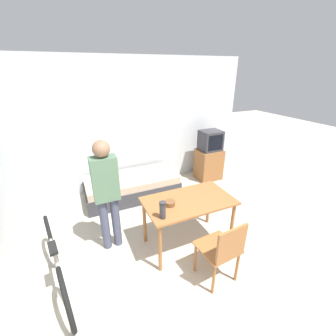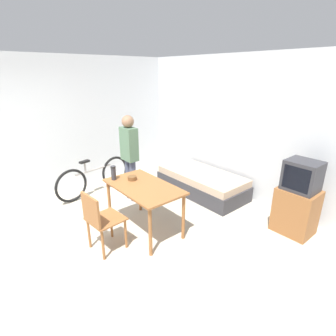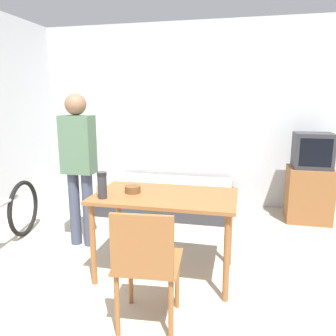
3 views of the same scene
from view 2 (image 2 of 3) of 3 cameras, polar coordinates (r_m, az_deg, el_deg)
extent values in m
plane|color=#B2A893|center=(4.07, -23.74, -17.47)|extent=(20.00, 20.00, 0.00)
cube|color=silver|center=(5.47, 12.89, 8.95)|extent=(5.40, 0.06, 2.70)
cube|color=silver|center=(6.08, -15.71, 9.82)|extent=(0.06, 4.58, 2.70)
cube|color=#333338|center=(5.50, 7.30, -3.79)|extent=(1.86, 0.89, 0.30)
cube|color=tan|center=(5.41, 7.40, -1.66)|extent=(1.81, 0.86, 0.14)
cube|color=brown|center=(4.54, 26.02, -8.39)|extent=(0.56, 0.47, 0.72)
cube|color=#2D2D33|center=(4.31, 27.21, -1.49)|extent=(0.46, 0.40, 0.45)
cube|color=black|center=(4.14, 26.12, -2.15)|extent=(0.38, 0.01, 0.35)
cube|color=brown|center=(3.97, -5.35, -4.04)|extent=(1.25, 0.72, 0.03)
cylinder|color=brown|center=(4.44, -12.64, -7.17)|extent=(0.05, 0.05, 0.74)
cylinder|color=brown|center=(3.60, -3.88, -13.77)|extent=(0.05, 0.05, 0.74)
cylinder|color=brown|center=(4.71, -6.14, -5.11)|extent=(0.05, 0.05, 0.74)
cylinder|color=brown|center=(3.93, 3.36, -10.59)|extent=(0.05, 0.05, 0.74)
cube|color=brown|center=(3.78, -13.35, -10.72)|extent=(0.48, 0.48, 0.02)
cube|color=brown|center=(3.59, -16.48, -8.82)|extent=(0.41, 0.06, 0.41)
cylinder|color=brown|center=(3.86, -9.20, -13.92)|extent=(0.04, 0.04, 0.46)
cylinder|color=brown|center=(4.12, -12.26, -11.73)|extent=(0.04, 0.04, 0.46)
cylinder|color=brown|center=(3.70, -13.97, -15.96)|extent=(0.04, 0.04, 0.46)
cylinder|color=brown|center=(3.97, -16.81, -13.49)|extent=(0.04, 0.04, 0.46)
torus|color=black|center=(5.84, -11.47, -0.67)|extent=(0.15, 0.66, 0.66)
torus|color=black|center=(5.33, -20.29, -3.67)|extent=(0.15, 0.66, 0.66)
cylinder|color=gray|center=(5.50, -15.85, -0.36)|extent=(0.16, 0.81, 0.04)
cylinder|color=gray|center=(5.37, -17.60, 0.11)|extent=(0.04, 0.04, 0.20)
cube|color=black|center=(5.34, -17.73, 1.32)|extent=(0.11, 0.21, 0.04)
cylinder|color=#3D4256|center=(5.18, -8.55, -2.29)|extent=(0.12, 0.12, 0.82)
cylinder|color=#3D4256|center=(5.06, -7.59, -2.83)|extent=(0.12, 0.12, 0.82)
cube|color=#4C6B51|center=(4.89, -8.48, 5.19)|extent=(0.34, 0.20, 0.61)
sphere|color=#846047|center=(4.80, -8.74, 9.99)|extent=(0.22, 0.22, 0.22)
cylinder|color=#2D2D33|center=(4.21, -11.79, -1.05)|extent=(0.08, 0.08, 0.23)
cylinder|color=black|center=(4.17, -11.89, 0.21)|extent=(0.08, 0.08, 0.03)
cylinder|color=brown|center=(4.18, -7.81, -2.18)|extent=(0.14, 0.14, 0.06)
camera|label=1|loc=(4.38, -45.99, 15.43)|focal=24.00mm
camera|label=3|loc=(2.58, -52.59, -5.99)|focal=35.00mm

